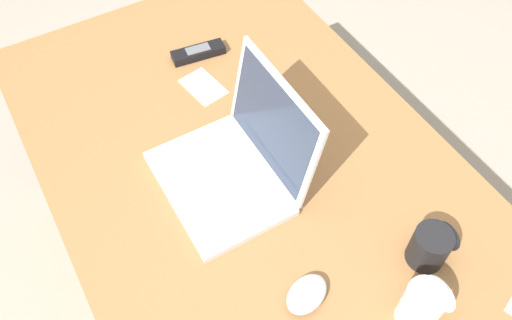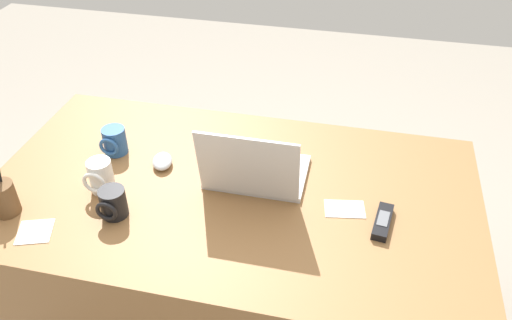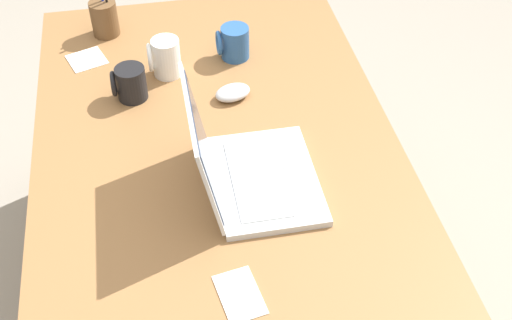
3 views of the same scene
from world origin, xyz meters
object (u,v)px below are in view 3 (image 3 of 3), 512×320
Objects in this scene: coffee_mug_spare at (130,83)px; coffee_mug_tall at (165,58)px; coffee_mug_white at (234,43)px; pen_holder at (104,18)px; laptop at (245,169)px; computer_mouse at (233,93)px.

coffee_mug_tall is at bearing -48.78° from coffee_mug_spare.
pen_holder is at bearing 61.96° from coffee_mug_white.
laptop is 3.36× the size of coffee_mug_white.
coffee_mug_tall is at bearing 16.85° from laptop.
computer_mouse is 1.02× the size of coffee_mug_white.
computer_mouse is 0.50m from pen_holder.
coffee_mug_white is at bearing -76.75° from coffee_mug_tall.
coffee_mug_spare is at bearing 114.26° from coffee_mug_white.
coffee_mug_white is 0.87× the size of coffee_mug_tall.
coffee_mug_spare is 0.53× the size of pen_holder.
computer_mouse is at bearing -139.29° from pen_holder.
pen_holder reaches higher than coffee_mug_tall.
coffee_mug_tall is (0.14, 0.16, 0.04)m from computer_mouse.
coffee_mug_spare reaches higher than computer_mouse.
pen_holder is (0.38, 0.32, 0.04)m from computer_mouse.
coffee_mug_spare is at bearing 61.19° from computer_mouse.
coffee_mug_white is at bearing -65.74° from coffee_mug_spare.
computer_mouse is at bearing -130.10° from coffee_mug_tall.
laptop reaches higher than coffee_mug_white.
coffee_mug_white is at bearing -118.04° from pen_holder.
coffee_mug_white is 0.55× the size of pen_holder.
pen_holder is (0.19, 0.36, 0.01)m from coffee_mug_white.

